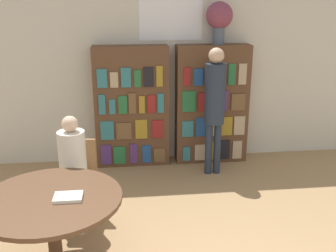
{
  "coord_description": "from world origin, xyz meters",
  "views": [
    {
      "loc": [
        -0.68,
        -2.02,
        2.38
      ],
      "look_at": [
        -0.23,
        2.02,
        1.05
      ],
      "focal_mm": 42.0,
      "sensor_mm": 36.0,
      "label": 1
    }
  ],
  "objects_px": {
    "flower_vase": "(219,18)",
    "librarian_standing": "(215,100)",
    "bookshelf_right": "(212,105)",
    "chair_left_side": "(77,176)",
    "reading_table": "(51,210)",
    "seated_reader_left": "(72,165)",
    "bookshelf_left": "(132,107)"
  },
  "relations": [
    {
      "from": "reading_table",
      "to": "flower_vase",
      "type": "bearing_deg",
      "value": 50.5
    },
    {
      "from": "bookshelf_right",
      "to": "librarian_standing",
      "type": "distance_m",
      "value": 0.55
    },
    {
      "from": "bookshelf_right",
      "to": "librarian_standing",
      "type": "xyz_separation_m",
      "value": [
        -0.07,
        -0.5,
        0.2
      ]
    },
    {
      "from": "chair_left_side",
      "to": "librarian_standing",
      "type": "height_order",
      "value": "librarian_standing"
    },
    {
      "from": "flower_vase",
      "to": "librarian_standing",
      "type": "relative_size",
      "value": 0.33
    },
    {
      "from": "bookshelf_right",
      "to": "librarian_standing",
      "type": "relative_size",
      "value": 0.99
    },
    {
      "from": "bookshelf_left",
      "to": "flower_vase",
      "type": "relative_size",
      "value": 2.99
    },
    {
      "from": "bookshelf_right",
      "to": "seated_reader_left",
      "type": "relative_size",
      "value": 1.41
    },
    {
      "from": "chair_left_side",
      "to": "seated_reader_left",
      "type": "height_order",
      "value": "seated_reader_left"
    },
    {
      "from": "flower_vase",
      "to": "seated_reader_left",
      "type": "relative_size",
      "value": 0.47
    },
    {
      "from": "chair_left_side",
      "to": "reading_table",
      "type": "bearing_deg",
      "value": 90.0
    },
    {
      "from": "bookshelf_right",
      "to": "chair_left_side",
      "type": "bearing_deg",
      "value": -140.93
    },
    {
      "from": "bookshelf_left",
      "to": "seated_reader_left",
      "type": "relative_size",
      "value": 1.41
    },
    {
      "from": "librarian_standing",
      "to": "bookshelf_left",
      "type": "bearing_deg",
      "value": 155.7
    },
    {
      "from": "librarian_standing",
      "to": "chair_left_side",
      "type": "bearing_deg",
      "value": -150.71
    },
    {
      "from": "bookshelf_right",
      "to": "seated_reader_left",
      "type": "height_order",
      "value": "bookshelf_right"
    },
    {
      "from": "reading_table",
      "to": "librarian_standing",
      "type": "xyz_separation_m",
      "value": [
        1.87,
        1.93,
        0.44
      ]
    },
    {
      "from": "flower_vase",
      "to": "seated_reader_left",
      "type": "bearing_deg",
      "value": -139.0
    },
    {
      "from": "flower_vase",
      "to": "chair_left_side",
      "type": "height_order",
      "value": "flower_vase"
    },
    {
      "from": "seated_reader_left",
      "to": "bookshelf_left",
      "type": "bearing_deg",
      "value": -105.08
    },
    {
      "from": "bookshelf_right",
      "to": "bookshelf_left",
      "type": "bearing_deg",
      "value": 179.99
    },
    {
      "from": "bookshelf_right",
      "to": "chair_left_side",
      "type": "distance_m",
      "value": 2.38
    },
    {
      "from": "reading_table",
      "to": "chair_left_side",
      "type": "relative_size",
      "value": 1.37
    },
    {
      "from": "bookshelf_right",
      "to": "reading_table",
      "type": "xyz_separation_m",
      "value": [
        -1.94,
        -2.43,
        -0.24
      ]
    },
    {
      "from": "bookshelf_right",
      "to": "reading_table",
      "type": "height_order",
      "value": "bookshelf_right"
    },
    {
      "from": "bookshelf_right",
      "to": "librarian_standing",
      "type": "bearing_deg",
      "value": -98.42
    },
    {
      "from": "seated_reader_left",
      "to": "librarian_standing",
      "type": "xyz_separation_m",
      "value": [
        1.78,
        1.16,
        0.37
      ]
    },
    {
      "from": "bookshelf_right",
      "to": "chair_left_side",
      "type": "xyz_separation_m",
      "value": [
        -1.83,
        -1.48,
        -0.37
      ]
    },
    {
      "from": "reading_table",
      "to": "librarian_standing",
      "type": "distance_m",
      "value": 2.72
    },
    {
      "from": "bookshelf_right",
      "to": "flower_vase",
      "type": "distance_m",
      "value": 1.25
    },
    {
      "from": "chair_left_side",
      "to": "librarian_standing",
      "type": "distance_m",
      "value": 2.09
    },
    {
      "from": "chair_left_side",
      "to": "librarian_standing",
      "type": "xyz_separation_m",
      "value": [
        1.76,
        0.98,
        0.57
      ]
    }
  ]
}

